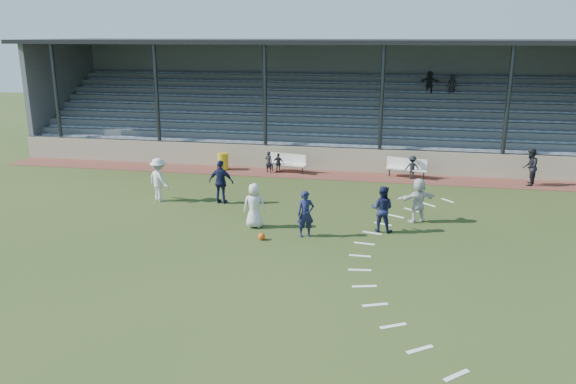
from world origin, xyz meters
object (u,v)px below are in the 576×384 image
object	(u,v)px
bench_right	(407,166)
player_navy_lead	(306,214)
bench_left	(288,161)
trash_bin	(223,161)
football	(262,237)
player_white_lead	(254,206)
official	(530,167)

from	to	relation	value
bench_right	player_navy_lead	distance (m)	9.98
bench_right	bench_left	bearing A→B (deg)	-166.82
trash_bin	football	distance (m)	10.76
bench_right	football	bearing A→B (deg)	-104.08
player_white_lead	football	bearing A→B (deg)	104.28
bench_right	player_white_lead	distance (m)	10.33
bench_left	player_white_lead	bearing A→B (deg)	-74.07
official	player_white_lead	bearing A→B (deg)	-33.89
bench_left	trash_bin	distance (m)	3.45
bench_left	official	bearing A→B (deg)	11.04
bench_left	football	world-z (taller)	bench_left
bench_left	trash_bin	world-z (taller)	bench_left
bench_left	football	distance (m)	9.96
bench_left	bench_right	xyz separation A→B (m)	(6.01, 0.06, 0.00)
bench_left	trash_bin	xyz separation A→B (m)	(-3.45, -0.10, -0.12)
bench_left	player_white_lead	world-z (taller)	player_white_lead
bench_left	bench_right	bearing A→B (deg)	13.63
trash_bin	official	distance (m)	15.10
bench_right	official	bearing A→B (deg)	7.85
bench_left	bench_right	size ratio (longest dim) A/B	1.00
player_white_lead	official	distance (m)	13.91
official	bench_right	bearing A→B (deg)	-74.91
bench_right	player_white_lead	size ratio (longest dim) A/B	1.22
player_navy_lead	player_white_lead	bearing A→B (deg)	141.69
trash_bin	player_navy_lead	distance (m)	10.89
player_navy_lead	trash_bin	bearing A→B (deg)	101.60
football	player_navy_lead	world-z (taller)	player_navy_lead
trash_bin	official	bearing A→B (deg)	-1.20
bench_right	football	size ratio (longest dim) A/B	8.39
player_white_lead	player_navy_lead	xyz separation A→B (m)	(2.01, -0.62, -0.01)
trash_bin	player_navy_lead	xyz separation A→B (m)	(5.88, -9.16, 0.37)
bench_left	bench_right	distance (m)	6.01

